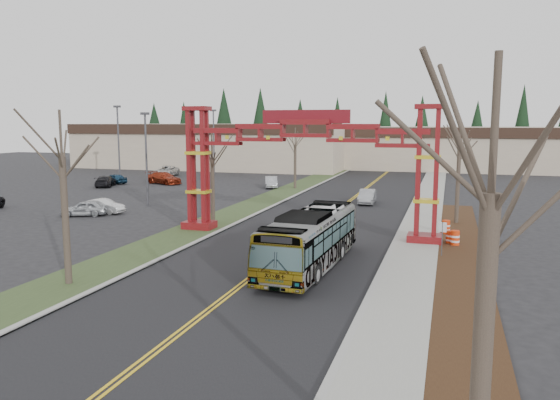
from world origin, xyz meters
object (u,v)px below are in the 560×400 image
at_px(parked_car_near_a, 84,208).
at_px(silver_sedan, 367,197).
at_px(bare_tree_median_mid, 212,158).
at_px(street_sign, 442,232).
at_px(barrel_mid, 450,238).
at_px(bare_tree_median_far, 295,146).
at_px(parked_car_far_a, 271,182).
at_px(light_pole_mid, 118,138).
at_px(barrel_north, 446,228).
at_px(retail_building_west, 219,145).
at_px(bare_tree_median_near, 62,157).
at_px(transit_bus, 310,239).
at_px(bare_tree_right_near, 491,197).
at_px(retail_building_east, 454,148).
at_px(parked_car_near_b, 104,206).
at_px(parked_car_far_b, 166,171).
at_px(parked_car_mid_a, 164,178).
at_px(bare_tree_right_far, 460,148).
at_px(light_pole_far, 214,137).
at_px(gateway_arch, 306,149).
at_px(light_pole_near, 146,152).
at_px(parked_car_far_c, 106,181).
at_px(barrel_south, 455,239).

bearing_deg(parked_car_near_a, silver_sedan, 99.10).
relative_size(parked_car_near_a, bare_tree_median_mid, 0.53).
bearing_deg(street_sign, barrel_mid, 83.28).
distance_m(bare_tree_median_mid, bare_tree_median_far, 23.42).
relative_size(parked_car_far_a, light_pole_mid, 0.41).
relative_size(parked_car_near_a, barrel_north, 3.63).
relative_size(retail_building_west, bare_tree_median_near, 5.50).
relative_size(transit_bus, light_pole_mid, 1.12).
bearing_deg(bare_tree_median_mid, bare_tree_right_near, -57.83).
bearing_deg(light_pole_mid, retail_building_east, 39.54).
height_order(parked_car_near_b, street_sign, street_sign).
xyz_separation_m(silver_sedan, bare_tree_right_near, (8.12, -42.59, 5.87)).
bearing_deg(bare_tree_median_near, silver_sedan, 72.24).
xyz_separation_m(parked_car_far_b, bare_tree_median_far, (21.83, -8.61, 4.29)).
xyz_separation_m(parked_car_far_b, bare_tree_median_mid, (21.83, -32.03, 4.30)).
distance_m(parked_car_mid_a, barrel_mid, 43.23).
relative_size(bare_tree_right_far, barrel_mid, 8.83).
relative_size(bare_tree_median_mid, barrel_mid, 7.95).
relative_size(retail_building_east, barrel_mid, 42.39).
xyz_separation_m(street_sign, barrel_north, (0.18, 6.83, -0.99)).
bearing_deg(parked_car_mid_a, silver_sedan, -88.01).
bearing_deg(parked_car_near_a, parked_car_mid_a, 169.38).
relative_size(parked_car_far_b, barrel_mid, 6.13).
height_order(light_pole_far, barrel_north, light_pole_far).
distance_m(gateway_arch, silver_sedan, 17.37).
bearing_deg(parked_car_far_b, light_pole_near, -73.22).
height_order(retail_building_west, parked_car_far_c, retail_building_west).
relative_size(retail_building_east, bare_tree_median_near, 4.55).
bearing_deg(gateway_arch, silver_sedan, 83.47).
distance_m(bare_tree_median_far, bare_tree_right_near, 55.08).
xyz_separation_m(bare_tree_right_far, barrel_mid, (-0.46, -7.60, -5.41)).
bearing_deg(parked_car_near_b, retail_building_east, -23.48).
bearing_deg(gateway_arch, transit_bus, -73.38).
height_order(retail_building_east, parked_car_far_c, retail_building_east).
height_order(parked_car_near_b, bare_tree_right_far, bare_tree_right_far).
bearing_deg(bare_tree_median_far, parked_car_mid_a, -179.63).
xyz_separation_m(parked_car_near_a, bare_tree_median_near, (11.71, -16.76, 5.51)).
distance_m(bare_tree_median_far, barrel_mid, 31.46).
distance_m(parked_car_near_a, parked_car_far_b, 33.71).
height_order(bare_tree_median_mid, light_pole_far, light_pole_far).
bearing_deg(light_pole_near, bare_tree_median_near, -67.73).
relative_size(parked_car_far_a, light_pole_far, 0.42).
relative_size(parked_car_far_c, barrel_south, 4.46).
bearing_deg(parked_car_far_a, parked_car_near_b, -129.83).
height_order(gateway_arch, barrel_north, gateway_arch).
distance_m(gateway_arch, bare_tree_median_near, 16.49).
height_order(silver_sedan, light_pole_mid, light_pole_mid).
distance_m(parked_car_near_a, bare_tree_median_far, 26.66).
distance_m(bare_tree_median_near, light_pole_mid, 48.02).
relative_size(gateway_arch, parked_car_near_b, 4.84).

